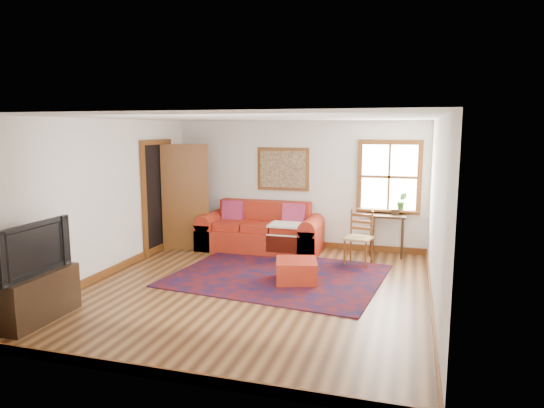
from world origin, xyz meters
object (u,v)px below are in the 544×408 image
(red_leather_sofa, at_px, (261,234))
(media_cabinet, at_px, (34,296))
(ladder_back_chair, at_px, (359,235))
(red_ottoman, at_px, (296,271))
(side_table, at_px, (388,221))

(red_leather_sofa, relative_size, media_cabinet, 2.16)
(red_leather_sofa, bearing_deg, ladder_back_chair, -14.13)
(red_ottoman, height_order, media_cabinet, media_cabinet)
(ladder_back_chair, relative_size, media_cabinet, 0.85)
(ladder_back_chair, bearing_deg, side_table, 58.34)
(ladder_back_chair, distance_m, media_cabinet, 5.12)
(media_cabinet, bearing_deg, side_table, 47.59)
(red_leather_sofa, xyz_separation_m, side_table, (2.39, 0.22, 0.35))
(ladder_back_chair, bearing_deg, media_cabinet, -134.14)
(ladder_back_chair, height_order, media_cabinet, ladder_back_chair)
(red_leather_sofa, xyz_separation_m, media_cabinet, (-1.61, -4.17, -0.01))
(red_leather_sofa, bearing_deg, media_cabinet, -111.15)
(red_ottoman, bearing_deg, media_cabinet, -154.81)
(red_leather_sofa, relative_size, side_table, 3.04)
(red_leather_sofa, relative_size, ladder_back_chair, 2.53)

